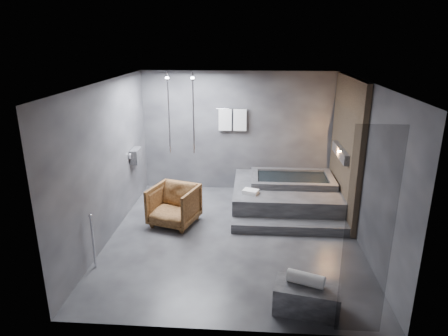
{
  "coord_description": "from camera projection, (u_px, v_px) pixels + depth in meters",
  "views": [
    {
      "loc": [
        0.3,
        -6.62,
        3.51
      ],
      "look_at": [
        -0.19,
        0.3,
        1.23
      ],
      "focal_mm": 32.0,
      "sensor_mm": 36.0,
      "label": 1
    }
  ],
  "objects": [
    {
      "name": "room",
      "position": [
        257.0,
        143.0,
        7.05
      ],
      "size": [
        5.0,
        5.04,
        2.82
      ],
      "color": "#29292B",
      "rests_on": "ground"
    },
    {
      "name": "concrete_bench",
      "position": [
        307.0,
        298.0,
        5.32
      ],
      "size": [
        0.93,
        0.63,
        0.39
      ],
      "primitive_type": "cube",
      "rotation": [
        0.0,
        0.0,
        -0.2
      ],
      "color": "#363638",
      "rests_on": "ground"
    },
    {
      "name": "tub_step",
      "position": [
        289.0,
        227.0,
        7.55
      ],
      "size": [
        2.2,
        0.36,
        0.18
      ],
      "primitive_type": "cube",
      "color": "#2D2D30",
      "rests_on": "ground"
    },
    {
      "name": "driftwood_chair",
      "position": [
        174.0,
        205.0,
        7.77
      ],
      "size": [
        1.05,
        1.07,
        0.78
      ],
      "primitive_type": "imported",
      "rotation": [
        0.0,
        0.0,
        -0.3
      ],
      "color": "#3F240F",
      "rests_on": "ground"
    },
    {
      "name": "tub_deck",
      "position": [
        285.0,
        196.0,
        8.62
      ],
      "size": [
        2.2,
        2.0,
        0.5
      ],
      "primitive_type": "cube",
      "color": "#2D2D30",
      "rests_on": "ground"
    },
    {
      "name": "deck_towel",
      "position": [
        251.0,
        192.0,
        8.06
      ],
      "size": [
        0.35,
        0.31,
        0.08
      ],
      "primitive_type": "cube",
      "rotation": [
        0.0,
        0.0,
        -0.34
      ],
      "color": "white",
      "rests_on": "tub_deck"
    },
    {
      "name": "rolled_towel",
      "position": [
        306.0,
        279.0,
        5.26
      ],
      "size": [
        0.52,
        0.34,
        0.18
      ],
      "primitive_type": "cylinder",
      "rotation": [
        0.0,
        1.57,
        -0.36
      ],
      "color": "white",
      "rests_on": "concrete_bench"
    }
  ]
}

